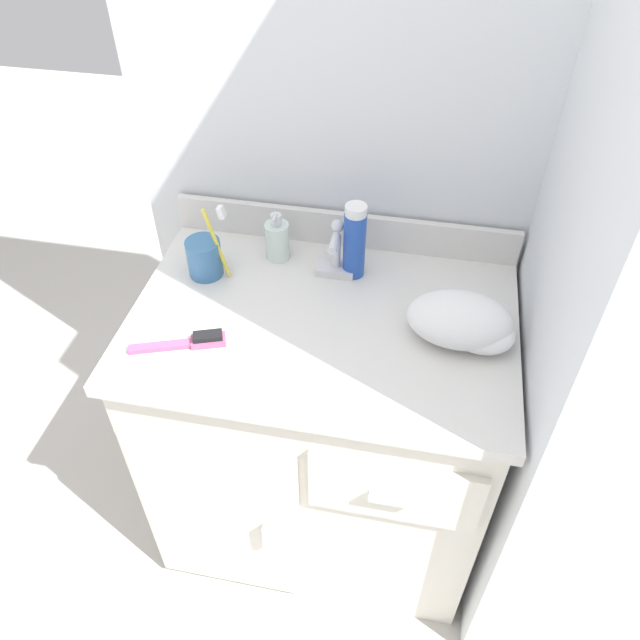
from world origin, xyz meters
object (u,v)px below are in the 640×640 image
(toothbrush_cup, at_px, (205,257))
(soap_dispenser, at_px, (277,240))
(shaving_cream_can, at_px, (355,241))
(hand_towel, at_px, (465,322))
(hairbrush, at_px, (192,342))

(toothbrush_cup, relative_size, soap_dispenser, 1.54)
(shaving_cream_can, distance_m, hand_towel, 0.31)
(toothbrush_cup, distance_m, hairbrush, 0.24)
(shaving_cream_can, distance_m, hairbrush, 0.43)
(toothbrush_cup, bearing_deg, hairbrush, -79.04)
(shaving_cream_can, bearing_deg, hairbrush, -134.34)
(shaving_cream_can, height_order, hand_towel, shaving_cream_can)
(toothbrush_cup, height_order, soap_dispenser, toothbrush_cup)
(soap_dispenser, bearing_deg, toothbrush_cup, -147.38)
(hairbrush, relative_size, hand_towel, 0.88)
(hand_towel, bearing_deg, hairbrush, -166.49)
(shaving_cream_can, bearing_deg, soap_dispenser, 171.44)
(toothbrush_cup, xyz_separation_m, soap_dispenser, (0.15, 0.10, 0.00))
(toothbrush_cup, bearing_deg, soap_dispenser, 32.62)
(toothbrush_cup, height_order, hairbrush, toothbrush_cup)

